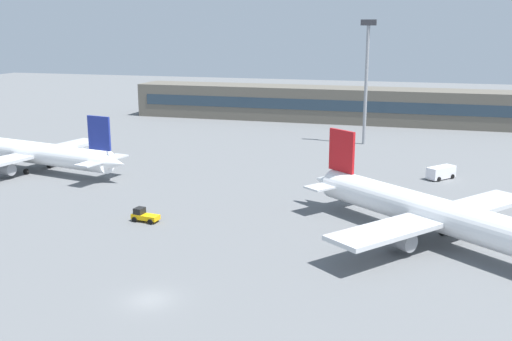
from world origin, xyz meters
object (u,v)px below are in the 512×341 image
Objects in this scene: service_van_white at (441,172)px; airplane_near at (447,217)px; baggage_tug_yellow at (144,215)px; floodlight_tower_west at (367,74)px; airplane_mid at (27,152)px.

airplane_near is at bearing -89.64° from service_van_white.
floodlight_tower_west is (21.29, 61.58, 14.26)m from baggage_tug_yellow.
airplane_near is at bearing 2.57° from baggage_tug_yellow.
airplane_near is at bearing -15.07° from airplane_mid.
floodlight_tower_west is at bearing 104.93° from airplane_near.
baggage_tug_yellow is 66.70m from floodlight_tower_west.
airplane_mid is 38.62m from baggage_tug_yellow.
airplane_near is 63.10m from floodlight_tower_west.
floodlight_tower_west reaches higher than airplane_near.
baggage_tug_yellow is at bearing -177.43° from airplane_near.
airplane_mid is 8.14× the size of service_van_white.
floodlight_tower_west reaches higher than service_van_white.
floodlight_tower_west is at bearing 119.98° from service_van_white.
baggage_tug_yellow is 50.47m from service_van_white.
airplane_mid is 71.07m from service_van_white.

